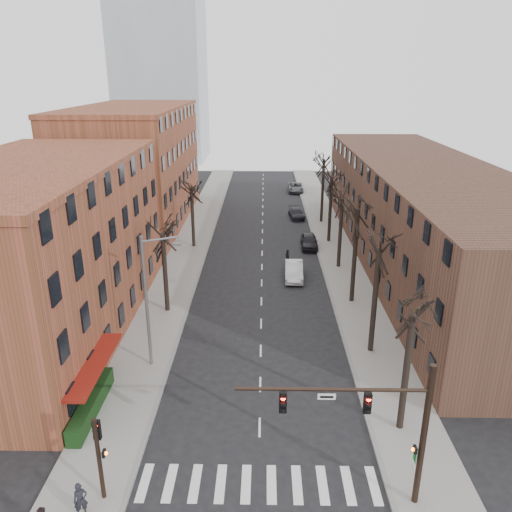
{
  "coord_description": "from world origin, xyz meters",
  "views": [
    {
      "loc": [
        0.17,
        -18.32,
        18.17
      ],
      "look_at": [
        -0.46,
        20.27,
        4.0
      ],
      "focal_mm": 35.0,
      "sensor_mm": 36.0,
      "label": 1
    }
  ],
  "objects_px": {
    "parked_car_near": "(309,241)",
    "parked_car_mid": "(296,213)",
    "silver_sedan": "(294,271)",
    "pedestrian_a": "(81,500)"
  },
  "relations": [
    {
      "from": "parked_car_near",
      "to": "parked_car_mid",
      "type": "xyz_separation_m",
      "value": [
        -0.69,
        12.03,
        -0.13
      ]
    },
    {
      "from": "silver_sedan",
      "to": "pedestrian_a",
      "type": "relative_size",
      "value": 2.82
    },
    {
      "from": "silver_sedan",
      "to": "parked_car_near",
      "type": "bearing_deg",
      "value": 78.26
    },
    {
      "from": "parked_car_mid",
      "to": "pedestrian_a",
      "type": "height_order",
      "value": "pedestrian_a"
    },
    {
      "from": "parked_car_near",
      "to": "parked_car_mid",
      "type": "bearing_deg",
      "value": 94.25
    },
    {
      "from": "parked_car_near",
      "to": "silver_sedan",
      "type": "bearing_deg",
      "value": -102.82
    },
    {
      "from": "pedestrian_a",
      "to": "silver_sedan",
      "type": "bearing_deg",
      "value": 40.79
    },
    {
      "from": "silver_sedan",
      "to": "parked_car_near",
      "type": "xyz_separation_m",
      "value": [
        2.16,
        8.81,
        -0.01
      ]
    },
    {
      "from": "parked_car_near",
      "to": "pedestrian_a",
      "type": "xyz_separation_m",
      "value": [
        -12.82,
        -35.95,
        0.22
      ]
    },
    {
      "from": "silver_sedan",
      "to": "parked_car_mid",
      "type": "xyz_separation_m",
      "value": [
        1.48,
        20.84,
        -0.14
      ]
    }
  ]
}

